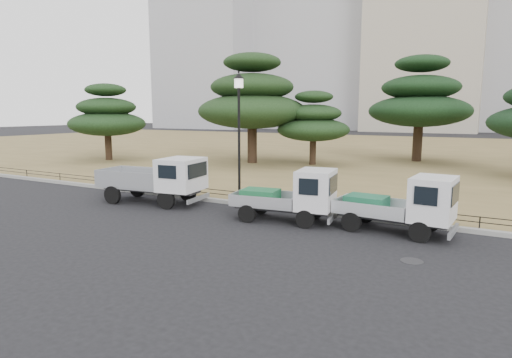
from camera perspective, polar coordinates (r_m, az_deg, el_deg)
The scene contains 14 objects.
ground at distance 15.64m, azimuth -3.54°, elevation -5.71°, with size 220.00×220.00×0.00m, color black.
lawn at distance 44.31m, azimuth 18.08°, elevation 3.45°, with size 120.00×56.00×0.15m, color olive.
curb at distance 17.82m, azimuth 0.93°, elevation -3.62°, with size 120.00×0.25×0.16m, color gray.
truck_large at distance 19.01m, azimuth -13.07°, elevation 0.16°, with size 4.83×2.35×2.03m.
truck_kei_front at distance 15.50m, azimuth 4.72°, elevation -2.20°, with size 3.83×2.00×1.94m.
truck_kei_rear at distance 14.74m, azimuth 18.96°, elevation -3.21°, with size 3.83×1.88×1.94m.
street_lamp at distance 18.30m, azimuth -2.29°, elevation 8.46°, with size 0.48×0.48×5.40m.
pipe_fence at distance 17.87m, azimuth 1.16°, elevation -2.40°, with size 38.00×0.04×0.40m.
tarp_pile at distance 22.65m, azimuth -15.14°, elevation -0.15°, with size 1.55×1.32×0.88m.
manhole at distance 12.35m, azimuth 20.06°, elevation -10.24°, with size 0.60×0.60×0.01m, color #2D2D30.
pine_west_far at distance 36.21m, azimuth -19.26°, elevation 7.91°, with size 5.97×5.97×6.03m.
pine_west_near at distance 32.25m, azimuth -0.52°, elevation 10.44°, with size 8.09×8.09×8.09m.
pine_center_left at distance 31.40m, azimuth 7.66°, elevation 7.51°, with size 5.24×5.24×5.33m.
pine_center_right at distance 35.68m, azimuth 21.01°, elevation 9.75°, with size 7.62×7.62×8.09m.
Camera 1 is at (8.09, -12.79, 3.94)m, focal length 30.00 mm.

